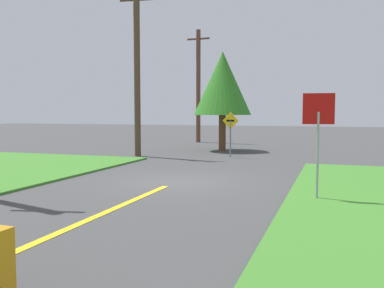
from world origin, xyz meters
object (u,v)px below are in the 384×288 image
at_px(utility_pole_mid, 137,70).
at_px(utility_pole_far, 198,85).
at_px(stop_sign, 318,124).
at_px(oak_tree_left, 223,84).
at_px(direction_sign, 230,129).

distance_m(utility_pole_mid, utility_pole_far, 11.25).
height_order(utility_pole_mid, utility_pole_far, utility_pole_mid).
distance_m(stop_sign, oak_tree_left, 14.97).
height_order(stop_sign, utility_pole_mid, utility_pole_mid).
height_order(utility_pole_mid, direction_sign, utility_pole_mid).
bearing_deg(oak_tree_left, stop_sign, -65.55).
xyz_separation_m(stop_sign, utility_pole_mid, (-9.60, 8.83, 2.54)).
height_order(utility_pole_mid, oak_tree_left, utility_pole_mid).
xyz_separation_m(utility_pole_mid, utility_pole_far, (-0.21, 11.24, -0.12)).
bearing_deg(direction_sign, oak_tree_left, 110.99).
xyz_separation_m(stop_sign, oak_tree_left, (-6.14, 13.50, 2.06)).
distance_m(stop_sign, utility_pole_far, 22.47).
xyz_separation_m(direction_sign, oak_tree_left, (-1.38, 3.60, 2.63)).
bearing_deg(direction_sign, utility_pole_mid, -167.46).
bearing_deg(oak_tree_left, utility_pole_far, 119.20).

